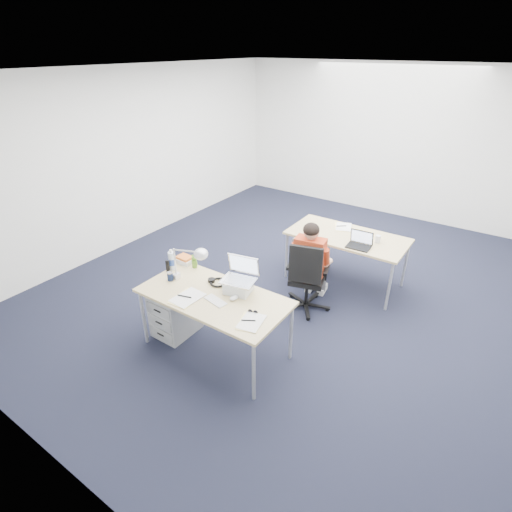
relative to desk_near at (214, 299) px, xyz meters
The scene contains 24 objects.
floor 1.82m from the desk_near, 89.93° to the left, with size 7.00×7.00×0.00m, color black.
room 1.98m from the desk_near, 89.93° to the left, with size 6.02×7.02×2.80m.
desk_near is the anchor object (origin of this frame).
desk_far 2.26m from the desk_near, 75.15° to the left, with size 1.60×0.80×0.73m.
office_chair 1.41m from the desk_near, 70.64° to the left, with size 0.77×0.77×0.98m.
seated_person 1.50m from the desk_near, 73.69° to the left, with size 0.41×0.68×1.18m.
drawer_pedestal_near 0.73m from the desk_near, behind, with size 0.40×0.50×0.55m, color #A7AAAC.
drawer_pedestal_far 2.26m from the desk_near, 89.39° to the left, with size 0.40×0.50×0.55m, color #A7AAAC.
silver_laptop 0.35m from the desk_near, 49.55° to the left, with size 0.35×0.27×0.37m, color silver, non-canonical shape.
wireless_keyboard 0.12m from the desk_near, 40.46° to the right, with size 0.26×0.11×0.01m, color white.
computer_mouse 0.24m from the desk_near, 15.03° to the left, with size 0.07×0.11×0.04m, color white.
headphones 0.25m from the desk_near, 116.63° to the left, with size 0.25×0.19×0.04m, color black, non-canonical shape.
can_koozie 0.60m from the desk_near, behind, with size 0.06×0.06×0.10m, color #141F3E.
water_bottle 0.79m from the desk_near, 167.90° to the left, with size 0.08×0.08×0.25m, color silver.
bear_figurine 0.67m from the desk_near, 149.18° to the left, with size 0.09×0.06×0.16m, color #3B741F, non-canonical shape.
book_stack 0.82m from the desk_near, 154.49° to the left, with size 0.19×0.14×0.09m, color silver.
cordless_phone 0.76m from the desk_near, behind, with size 0.04×0.02×0.14m, color black.
papers_left 0.29m from the desk_near, 134.63° to the right, with size 0.23×0.33×0.01m, color #FFEB93.
papers_right 0.60m from the desk_near, 15.50° to the right, with size 0.20×0.29×0.01m, color #FFEB93.
sunglasses 0.52m from the desk_near, ahead, with size 0.10×0.05×0.02m, color black, non-canonical shape.
desk_lamp 0.51m from the desk_near, behind, with size 0.44×0.16×0.50m, color silver, non-canonical shape.
dark_laptop 2.10m from the desk_near, 66.51° to the left, with size 0.30×0.29×0.22m, color black, non-canonical shape.
far_cup 2.41m from the desk_near, 65.77° to the left, with size 0.07×0.07×0.10m, color white.
far_papers 2.44m from the desk_near, 80.35° to the left, with size 0.21×0.30×0.01m, color white.
Camera 1 is at (2.33, -4.33, 3.06)m, focal length 28.00 mm.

